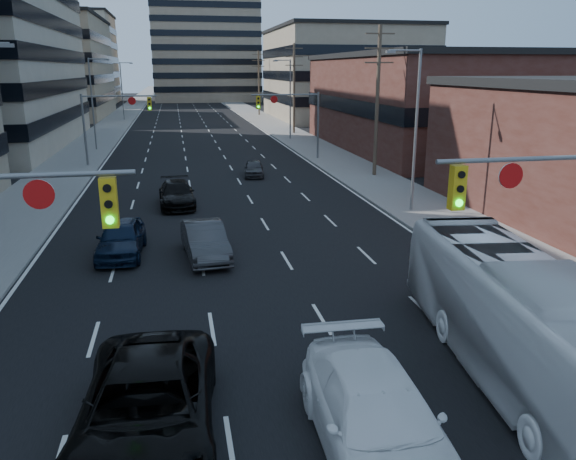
% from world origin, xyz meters
% --- Properties ---
extents(road_surface, '(18.00, 300.00, 0.02)m').
position_xyz_m(road_surface, '(0.00, 130.00, 0.01)').
color(road_surface, black).
rests_on(road_surface, ground).
extents(sidewalk_left, '(5.00, 300.00, 0.15)m').
position_xyz_m(sidewalk_left, '(-11.50, 130.00, 0.07)').
color(sidewalk_left, slate).
rests_on(sidewalk_left, ground).
extents(sidewalk_right, '(5.00, 300.00, 0.15)m').
position_xyz_m(sidewalk_right, '(11.50, 130.00, 0.07)').
color(sidewalk_right, slate).
rests_on(sidewalk_right, ground).
extents(office_left_far, '(20.00, 30.00, 16.00)m').
position_xyz_m(office_left_far, '(-24.00, 100.00, 8.00)').
color(office_left_far, gray).
rests_on(office_left_far, ground).
extents(storefront_right_mid, '(20.00, 30.00, 9.00)m').
position_xyz_m(storefront_right_mid, '(24.00, 50.00, 4.50)').
color(storefront_right_mid, '#472119').
rests_on(storefront_right_mid, ground).
extents(office_right_far, '(22.00, 28.00, 14.00)m').
position_xyz_m(office_right_far, '(25.00, 88.00, 7.00)').
color(office_right_far, gray).
rests_on(office_right_far, ground).
extents(bg_block_left, '(24.00, 24.00, 20.00)m').
position_xyz_m(bg_block_left, '(-28.00, 140.00, 10.00)').
color(bg_block_left, '#ADA089').
rests_on(bg_block_left, ground).
extents(bg_block_right, '(22.00, 22.00, 12.00)m').
position_xyz_m(bg_block_right, '(32.00, 130.00, 6.00)').
color(bg_block_right, gray).
rests_on(bg_block_right, ground).
extents(signal_near_right, '(6.59, 0.33, 6.00)m').
position_xyz_m(signal_near_right, '(7.45, 8.00, 4.33)').
color(signal_near_right, slate).
rests_on(signal_near_right, ground).
extents(signal_far_left, '(6.09, 0.33, 6.00)m').
position_xyz_m(signal_far_left, '(-7.68, 45.00, 4.30)').
color(signal_far_left, slate).
rests_on(signal_far_left, ground).
extents(signal_far_right, '(6.09, 0.33, 6.00)m').
position_xyz_m(signal_far_right, '(7.68, 45.00, 4.30)').
color(signal_far_right, slate).
rests_on(signal_far_right, ground).
extents(utility_pole_block, '(2.20, 0.28, 11.00)m').
position_xyz_m(utility_pole_block, '(12.20, 36.00, 5.78)').
color(utility_pole_block, '#4C3D2D').
rests_on(utility_pole_block, ground).
extents(utility_pole_midblock, '(2.20, 0.28, 11.00)m').
position_xyz_m(utility_pole_midblock, '(12.20, 66.00, 5.78)').
color(utility_pole_midblock, '#4C3D2D').
rests_on(utility_pole_midblock, ground).
extents(utility_pole_distant, '(2.20, 0.28, 11.00)m').
position_xyz_m(utility_pole_distant, '(12.20, 96.00, 5.78)').
color(utility_pole_distant, '#4C3D2D').
rests_on(utility_pole_distant, ground).
extents(streetlight_left_mid, '(2.03, 0.22, 9.00)m').
position_xyz_m(streetlight_left_mid, '(-10.34, 55.00, 5.05)').
color(streetlight_left_mid, slate).
rests_on(streetlight_left_mid, ground).
extents(streetlight_left_far, '(2.03, 0.22, 9.00)m').
position_xyz_m(streetlight_left_far, '(-10.34, 90.00, 5.05)').
color(streetlight_left_far, slate).
rests_on(streetlight_left_far, ground).
extents(streetlight_right_near, '(2.03, 0.22, 9.00)m').
position_xyz_m(streetlight_right_near, '(10.34, 25.00, 5.05)').
color(streetlight_right_near, slate).
rests_on(streetlight_right_near, ground).
extents(streetlight_right_far, '(2.03, 0.22, 9.00)m').
position_xyz_m(streetlight_right_far, '(10.34, 60.00, 5.05)').
color(streetlight_right_far, slate).
rests_on(streetlight_right_far, ground).
extents(black_pickup, '(3.34, 6.55, 1.77)m').
position_xyz_m(black_pickup, '(-3.53, 6.57, 0.89)').
color(black_pickup, black).
rests_on(black_pickup, ground).
extents(white_van, '(2.67, 6.20, 1.78)m').
position_xyz_m(white_van, '(1.22, 5.24, 0.89)').
color(white_van, white).
rests_on(white_van, ground).
extents(transit_bus, '(4.09, 11.91, 3.25)m').
position_xyz_m(transit_bus, '(6.00, 7.39, 1.63)').
color(transit_bus, white).
rests_on(transit_bus, ground).
extents(sedan_blue, '(2.09, 4.76, 1.59)m').
position_xyz_m(sedan_blue, '(-5.20, 20.16, 0.80)').
color(sedan_blue, black).
rests_on(sedan_blue, ground).
extents(sedan_grey_center, '(2.08, 4.85, 1.55)m').
position_xyz_m(sedan_grey_center, '(-1.60, 19.12, 0.78)').
color(sedan_grey_center, '#353537').
rests_on(sedan_grey_center, ground).
extents(sedan_black_far, '(2.24, 5.11, 1.46)m').
position_xyz_m(sedan_black_far, '(-2.73, 29.18, 0.73)').
color(sedan_black_far, black).
rests_on(sedan_black_far, ground).
extents(sedan_grey_right, '(1.92, 3.80, 1.24)m').
position_xyz_m(sedan_grey_right, '(3.17, 37.98, 0.62)').
color(sedan_grey_right, '#3A3A3D').
rests_on(sedan_grey_right, ground).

